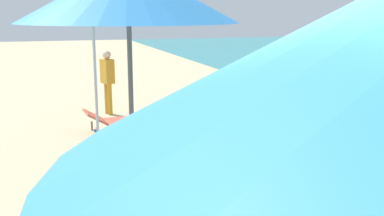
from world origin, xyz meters
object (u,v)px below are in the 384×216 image
lounger_second_shoreside (197,169)px  person_walking_near (107,76)px  umbrella_farthest (92,9)px  lounger_farthest_shoreside (120,119)px  lounger_farthest_inland (142,148)px

lounger_second_shoreside → person_walking_near: person_walking_near is taller
umbrella_farthest → person_walking_near: 3.28m
umbrella_farthest → person_walking_near: (0.57, 2.83, -1.57)m
lounger_farthest_shoreside → person_walking_near: person_walking_near is taller
lounger_farthest_shoreside → person_walking_near: (-0.01, 1.67, 0.68)m
lounger_farthest_shoreside → lounger_farthest_inland: 2.17m
lounger_farthest_inland → person_walking_near: bearing=84.0°
person_walking_near → umbrella_farthest: bearing=-119.5°
lounger_farthest_shoreside → umbrella_farthest: bearing=-121.5°
lounger_second_shoreside → umbrella_farthest: 3.43m
umbrella_farthest → lounger_farthest_inland: (0.61, -1.01, -2.25)m
lounger_farthest_shoreside → lounger_farthest_inland: lounger_farthest_inland is taller
lounger_farthest_inland → person_walking_near: 3.90m
lounger_farthest_shoreside → person_walking_near: 1.80m
lounger_second_shoreside → person_walking_near: (-0.53, 5.23, 0.62)m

